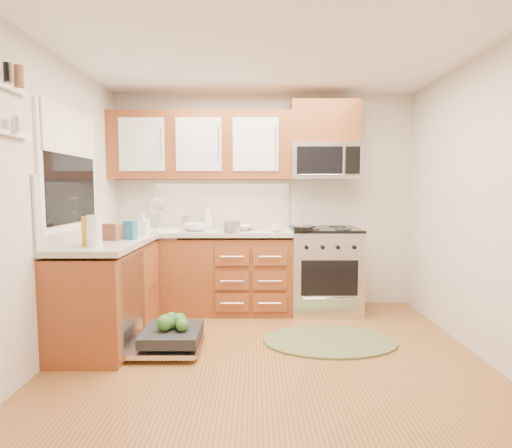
{
  "coord_description": "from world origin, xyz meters",
  "views": [
    {
      "loc": [
        -0.1,
        -3.03,
        1.39
      ],
      "look_at": [
        -0.1,
        0.85,
        1.05
      ],
      "focal_mm": 28.0,
      "sensor_mm": 36.0,
      "label": 1
    }
  ],
  "objects_px": {
    "cup": "(276,228)",
    "range": "(324,270)",
    "upper_cabinets": "(201,146)",
    "bowl_b": "(196,227)",
    "skillet": "(303,228)",
    "paper_towel_roll": "(94,231)",
    "bowl_a": "(240,228)",
    "stock_pot": "(231,226)",
    "cutting_board": "(243,228)",
    "sink": "(154,241)",
    "microwave": "(324,161)",
    "rug": "(330,341)",
    "dishwasher": "(168,339)"
  },
  "relations": [
    {
      "from": "cup",
      "to": "range",
      "type": "bearing_deg",
      "value": 17.89
    },
    {
      "from": "upper_cabinets",
      "to": "bowl_b",
      "type": "distance_m",
      "value": 0.94
    },
    {
      "from": "skillet",
      "to": "paper_towel_roll",
      "type": "xyz_separation_m",
      "value": [
        -1.79,
        -1.05,
        0.08
      ]
    },
    {
      "from": "upper_cabinets",
      "to": "bowl_a",
      "type": "xyz_separation_m",
      "value": [
        0.45,
        -0.18,
        -0.92
      ]
    },
    {
      "from": "stock_pot",
      "to": "cutting_board",
      "type": "bearing_deg",
      "value": 69.56
    },
    {
      "from": "cup",
      "to": "bowl_b",
      "type": "bearing_deg",
      "value": 173.29
    },
    {
      "from": "upper_cabinets",
      "to": "stock_pot",
      "type": "relative_size",
      "value": 9.71
    },
    {
      "from": "sink",
      "to": "stock_pot",
      "type": "height_order",
      "value": "stock_pot"
    },
    {
      "from": "skillet",
      "to": "stock_pot",
      "type": "bearing_deg",
      "value": 177.02
    },
    {
      "from": "paper_towel_roll",
      "to": "cup",
      "type": "xyz_separation_m",
      "value": [
        1.51,
        1.12,
        -0.08
      ]
    },
    {
      "from": "microwave",
      "to": "bowl_a",
      "type": "relative_size",
      "value": 3.09
    },
    {
      "from": "stock_pot",
      "to": "bowl_a",
      "type": "distance_m",
      "value": 0.21
    },
    {
      "from": "rug",
      "to": "stock_pot",
      "type": "height_order",
      "value": "stock_pot"
    },
    {
      "from": "cutting_board",
      "to": "sink",
      "type": "bearing_deg",
      "value": -172.62
    },
    {
      "from": "microwave",
      "to": "sink",
      "type": "xyz_separation_m",
      "value": [
        -1.93,
        -0.13,
        -0.9
      ]
    },
    {
      "from": "dishwasher",
      "to": "cutting_board",
      "type": "distance_m",
      "value": 1.62
    },
    {
      "from": "cutting_board",
      "to": "paper_towel_roll",
      "type": "relative_size",
      "value": 1.15
    },
    {
      "from": "bowl_a",
      "to": "upper_cabinets",
      "type": "bearing_deg",
      "value": 158.9
    },
    {
      "from": "sink",
      "to": "cutting_board",
      "type": "distance_m",
      "value": 1.02
    },
    {
      "from": "rug",
      "to": "cutting_board",
      "type": "relative_size",
      "value": 4.15
    },
    {
      "from": "sink",
      "to": "dishwasher",
      "type": "relative_size",
      "value": 0.89
    },
    {
      "from": "range",
      "to": "bowl_a",
      "type": "xyz_separation_m",
      "value": [
        -0.95,
        -0.03,
        0.48
      ]
    },
    {
      "from": "bowl_b",
      "to": "cup",
      "type": "relative_size",
      "value": 2.44
    },
    {
      "from": "skillet",
      "to": "cup",
      "type": "distance_m",
      "value": 0.29
    },
    {
      "from": "skillet",
      "to": "cup",
      "type": "bearing_deg",
      "value": 165.85
    },
    {
      "from": "range",
      "to": "cutting_board",
      "type": "height_order",
      "value": "range"
    },
    {
      "from": "paper_towel_roll",
      "to": "cutting_board",
      "type": "bearing_deg",
      "value": 51.07
    },
    {
      "from": "rug",
      "to": "cup",
      "type": "bearing_deg",
      "value": 120.64
    },
    {
      "from": "sink",
      "to": "cutting_board",
      "type": "height_order",
      "value": "cutting_board"
    },
    {
      "from": "rug",
      "to": "stock_pot",
      "type": "distance_m",
      "value": 1.55
    },
    {
      "from": "microwave",
      "to": "bowl_b",
      "type": "height_order",
      "value": "microwave"
    },
    {
      "from": "skillet",
      "to": "bowl_a",
      "type": "bearing_deg",
      "value": 161.86
    },
    {
      "from": "sink",
      "to": "stock_pot",
      "type": "xyz_separation_m",
      "value": [
        0.88,
        -0.2,
        0.19
      ]
    },
    {
      "from": "bowl_a",
      "to": "cup",
      "type": "xyz_separation_m",
      "value": [
        0.39,
        -0.15,
        0.01
      ]
    },
    {
      "from": "bowl_a",
      "to": "rug",
      "type": "bearing_deg",
      "value": -47.26
    },
    {
      "from": "stock_pot",
      "to": "dishwasher",
      "type": "bearing_deg",
      "value": -118.1
    },
    {
      "from": "dishwasher",
      "to": "cutting_board",
      "type": "bearing_deg",
      "value": 63.83
    },
    {
      "from": "rug",
      "to": "paper_towel_roll",
      "type": "height_order",
      "value": "paper_towel_roll"
    },
    {
      "from": "stock_pot",
      "to": "bowl_a",
      "type": "relative_size",
      "value": 0.86
    },
    {
      "from": "range",
      "to": "rug",
      "type": "distance_m",
      "value": 1.06
    },
    {
      "from": "sink",
      "to": "bowl_b",
      "type": "xyz_separation_m",
      "value": [
        0.49,
        -0.07,
        0.17
      ]
    },
    {
      "from": "bowl_b",
      "to": "dishwasher",
      "type": "bearing_deg",
      "value": -95.41
    },
    {
      "from": "rug",
      "to": "cutting_board",
      "type": "distance_m",
      "value": 1.63
    },
    {
      "from": "upper_cabinets",
      "to": "bowl_b",
      "type": "xyz_separation_m",
      "value": [
        -0.04,
        -0.22,
        -0.91
      ]
    },
    {
      "from": "paper_towel_roll",
      "to": "bowl_a",
      "type": "distance_m",
      "value": 1.69
    },
    {
      "from": "cutting_board",
      "to": "bowl_b",
      "type": "distance_m",
      "value": 0.55
    },
    {
      "from": "bowl_a",
      "to": "bowl_b",
      "type": "bearing_deg",
      "value": -174.63
    },
    {
      "from": "dishwasher",
      "to": "bowl_a",
      "type": "xyz_separation_m",
      "value": [
        0.59,
        1.1,
        0.86
      ]
    },
    {
      "from": "sink",
      "to": "paper_towel_roll",
      "type": "xyz_separation_m",
      "value": [
        -0.14,
        -1.29,
        0.25
      ]
    },
    {
      "from": "dishwasher",
      "to": "stock_pot",
      "type": "height_order",
      "value": "stock_pot"
    }
  ]
}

